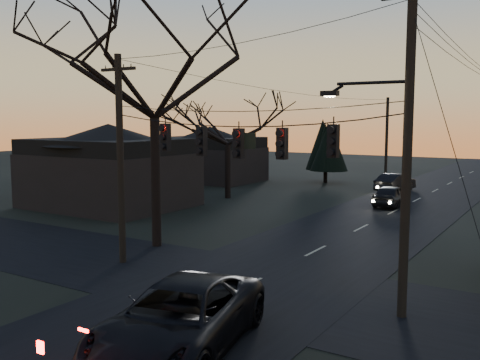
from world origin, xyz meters
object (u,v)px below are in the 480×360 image
Objects in this scene: utility_pole_left at (123,262)px; suv_near at (180,319)px; utility_pole_right at (401,317)px; utility_pole_far_l at (385,180)px; sedan_oncoming_b at (395,183)px; sedan_oncoming_a at (391,196)px; bare_tree_left at (154,65)px.

suv_near is at bearing -36.59° from utility_pole_left.
utility_pole_right is 1.18× the size of utility_pole_left.
utility_pole_far_l is 1.77× the size of sedan_oncoming_b.
utility_pole_far_l is at bearing 90.00° from utility_pole_left.
utility_pole_left is at bearing -90.00° from utility_pole_far_l.
utility_pole_left is 20.86m from sedan_oncoming_a.
utility_pole_right is 6.91m from suv_near.
utility_pole_right is 2.35× the size of sedan_oncoming_a.
utility_pole_far_l reaches higher than sedan_oncoming_b.
bare_tree_left is 26.12m from sedan_oncoming_b.
bare_tree_left is 2.80× the size of sedan_oncoming_a.
utility_pole_right is 11.50m from utility_pole_left.
suv_near is 1.47× the size of sedan_oncoming_a.
suv_near is (7.37, -41.47, 0.87)m from utility_pole_far_l.
bare_tree_left is at bearing 70.05° from sedan_oncoming_a.
utility_pole_right is 1.25× the size of utility_pole_far_l.
suv_near is at bearing -46.18° from bare_tree_left.
utility_pole_far_l is (-11.50, 36.00, 0.00)m from utility_pole_right.
utility_pole_left is at bearing 93.04° from sedan_oncoming_b.
suv_near is at bearing -127.08° from utility_pole_right.
sedan_oncoming_a is at bearing 75.56° from utility_pole_left.
sedan_oncoming_b is (-4.01, 33.09, -0.13)m from suv_near.
utility_pole_right is 2.21× the size of sedan_oncoming_b.
bare_tree_left is 2.64× the size of sedan_oncoming_b.
bare_tree_left reaches higher than sedan_oncoming_a.
suv_near reaches higher than sedan_oncoming_a.
sedan_oncoming_b is (3.36, 27.62, 0.74)m from utility_pole_left.
utility_pole_far_l is 16.66m from sedan_oncoming_a.
utility_pole_left is at bearing 74.60° from sedan_oncoming_a.
utility_pole_left is 1.88× the size of sedan_oncoming_b.
utility_pole_right is at bearing 116.40° from sedan_oncoming_b.
sedan_oncoming_b is at bearing -77.06° from sedan_oncoming_a.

